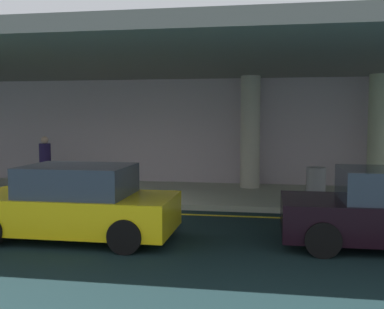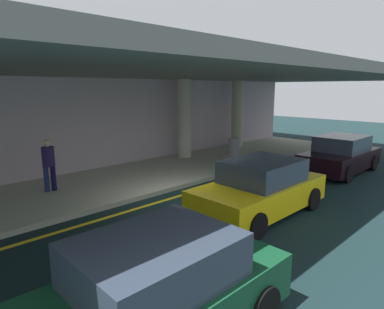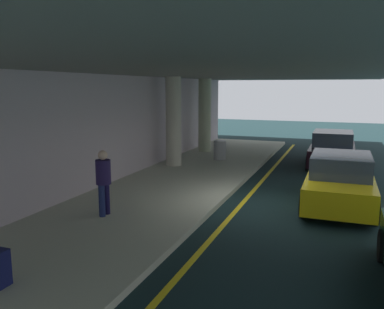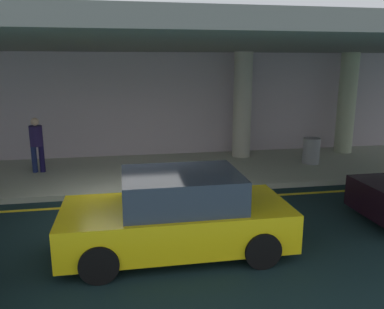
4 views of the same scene
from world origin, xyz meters
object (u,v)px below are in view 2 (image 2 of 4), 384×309
(support_column_far_left, at_px, (184,119))
(trash_bin_steel, at_px, (234,147))
(traveler_with_luggage, at_px, (49,162))
(car_yellow_taxi, at_px, (260,189))
(car_black, at_px, (340,155))
(support_column_left_mid, at_px, (237,114))
(car_dark_green, at_px, (152,295))

(support_column_far_left, distance_m, trash_bin_steel, 2.81)
(trash_bin_steel, bearing_deg, traveler_with_luggage, 177.05)
(car_yellow_taxi, relative_size, trash_bin_steel, 4.82)
(car_black, bearing_deg, support_column_far_left, -65.36)
(car_black, distance_m, car_yellow_taxi, 6.21)
(support_column_left_mid, relative_size, car_dark_green, 0.89)
(car_yellow_taxi, bearing_deg, car_dark_green, -156.50)
(car_dark_green, relative_size, trash_bin_steel, 4.82)
(support_column_far_left, xyz_separation_m, car_yellow_taxi, (-3.24, -6.56, -1.26))
(support_column_far_left, bearing_deg, traveler_with_luggage, -171.89)
(support_column_far_left, height_order, support_column_left_mid, same)
(support_column_left_mid, distance_m, car_black, 6.40)
(car_black, bearing_deg, car_dark_green, 9.70)
(car_black, height_order, car_yellow_taxi, same)
(support_column_left_mid, distance_m, car_dark_green, 14.85)
(car_dark_green, relative_size, car_black, 1.00)
(car_dark_green, relative_size, traveler_with_luggage, 2.44)
(traveler_with_luggage, relative_size, trash_bin_steel, 1.98)
(car_yellow_taxi, bearing_deg, trash_bin_steel, 48.99)
(support_column_far_left, distance_m, traveler_with_luggage, 6.87)
(support_column_left_mid, height_order, traveler_with_luggage, support_column_left_mid)
(support_column_far_left, relative_size, car_yellow_taxi, 0.89)
(car_dark_green, relative_size, car_yellow_taxi, 1.00)
(car_black, height_order, trash_bin_steel, car_black)
(support_column_left_mid, xyz_separation_m, car_black, (-1.04, -6.19, -1.26))
(car_yellow_taxi, height_order, traveler_with_luggage, traveler_with_luggage)
(car_black, bearing_deg, traveler_with_luggage, -29.20)
(traveler_with_luggage, bearing_deg, support_column_left_mid, 63.14)
(support_column_far_left, bearing_deg, car_black, -64.43)
(support_column_far_left, relative_size, traveler_with_luggage, 2.17)
(car_yellow_taxi, bearing_deg, traveler_with_luggage, 126.56)
(car_black, xyz_separation_m, trash_bin_steel, (-0.97, 4.77, -0.14))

